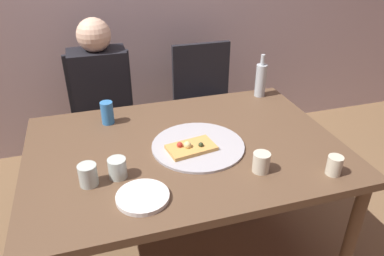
{
  "coord_description": "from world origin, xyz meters",
  "views": [
    {
      "loc": [
        -0.4,
        -1.43,
        1.66
      ],
      "look_at": [
        0.06,
        0.07,
        0.77
      ],
      "focal_mm": 34.1,
      "sensor_mm": 36.0,
      "label": 1
    }
  ],
  "objects_px": {
    "guest_in_sweater": "(103,104)",
    "tumbler_far": "(334,165)",
    "plate_stack": "(143,197)",
    "chair_right": "(206,98)",
    "short_glass": "(88,175)",
    "pizza_slice_last": "(191,147)",
    "tumbler_near": "(117,168)",
    "chair_left": "(104,112)",
    "wine_glass": "(261,162)",
    "pizza_tray": "(198,146)",
    "wine_bottle": "(261,80)",
    "dining_table": "(185,158)",
    "soda_can": "(107,113)"
  },
  "relations": [
    {
      "from": "guest_in_sweater",
      "to": "tumbler_far",
      "type": "bearing_deg",
      "value": 126.89
    },
    {
      "from": "plate_stack",
      "to": "chair_right",
      "type": "height_order",
      "value": "chair_right"
    },
    {
      "from": "chair_right",
      "to": "plate_stack",
      "type": "bearing_deg",
      "value": 61.2
    },
    {
      "from": "short_glass",
      "to": "pizza_slice_last",
      "type": "bearing_deg",
      "value": 13.7
    },
    {
      "from": "tumbler_near",
      "to": "chair_left",
      "type": "xyz_separation_m",
      "value": [
        0.01,
        1.07,
        -0.25
      ]
    },
    {
      "from": "wine_glass",
      "to": "guest_in_sweater",
      "type": "relative_size",
      "value": 0.08
    },
    {
      "from": "pizza_tray",
      "to": "guest_in_sweater",
      "type": "relative_size",
      "value": 0.38
    },
    {
      "from": "chair_left",
      "to": "wine_bottle",
      "type": "bearing_deg",
      "value": 152.48
    },
    {
      "from": "wine_bottle",
      "to": "tumbler_far",
      "type": "height_order",
      "value": "wine_bottle"
    },
    {
      "from": "tumbler_far",
      "to": "plate_stack",
      "type": "distance_m",
      "value": 0.81
    },
    {
      "from": "dining_table",
      "to": "wine_glass",
      "type": "height_order",
      "value": "wine_glass"
    },
    {
      "from": "tumbler_far",
      "to": "guest_in_sweater",
      "type": "bearing_deg",
      "value": 126.89
    },
    {
      "from": "short_glass",
      "to": "plate_stack",
      "type": "relative_size",
      "value": 0.44
    },
    {
      "from": "pizza_slice_last",
      "to": "tumbler_far",
      "type": "xyz_separation_m",
      "value": [
        0.53,
        -0.34,
        0.02
      ]
    },
    {
      "from": "pizza_slice_last",
      "to": "guest_in_sweater",
      "type": "relative_size",
      "value": 0.2
    },
    {
      "from": "wine_glass",
      "to": "chair_left",
      "type": "distance_m",
      "value": 1.37
    },
    {
      "from": "short_glass",
      "to": "soda_can",
      "type": "height_order",
      "value": "soda_can"
    },
    {
      "from": "pizza_slice_last",
      "to": "tumbler_far",
      "type": "bearing_deg",
      "value": -32.73
    },
    {
      "from": "tumbler_near",
      "to": "guest_in_sweater",
      "type": "relative_size",
      "value": 0.08
    },
    {
      "from": "wine_glass",
      "to": "pizza_tray",
      "type": "bearing_deg",
      "value": 127.38
    },
    {
      "from": "pizza_slice_last",
      "to": "tumbler_far",
      "type": "relative_size",
      "value": 2.78
    },
    {
      "from": "pizza_slice_last",
      "to": "dining_table",
      "type": "bearing_deg",
      "value": 100.73
    },
    {
      "from": "chair_left",
      "to": "chair_right",
      "type": "relative_size",
      "value": 1.0
    },
    {
      "from": "short_glass",
      "to": "wine_bottle",
      "type": "bearing_deg",
      "value": 29.64
    },
    {
      "from": "pizza_slice_last",
      "to": "chair_right",
      "type": "height_order",
      "value": "chair_right"
    },
    {
      "from": "dining_table",
      "to": "chair_left",
      "type": "height_order",
      "value": "chair_left"
    },
    {
      "from": "wine_glass",
      "to": "soda_can",
      "type": "relative_size",
      "value": 0.72
    },
    {
      "from": "wine_bottle",
      "to": "tumbler_far",
      "type": "relative_size",
      "value": 3.07
    },
    {
      "from": "guest_in_sweater",
      "to": "wine_glass",
      "type": "bearing_deg",
      "value": 119.1
    },
    {
      "from": "soda_can",
      "to": "pizza_slice_last",
      "type": "bearing_deg",
      "value": -49.23
    },
    {
      "from": "pizza_slice_last",
      "to": "chair_right",
      "type": "xyz_separation_m",
      "value": [
        0.41,
        0.98,
        -0.23
      ]
    },
    {
      "from": "tumbler_near",
      "to": "soda_can",
      "type": "xyz_separation_m",
      "value": [
        0.01,
        0.49,
        0.02
      ]
    },
    {
      "from": "short_glass",
      "to": "tumbler_near",
      "type": "bearing_deg",
      "value": 7.78
    },
    {
      "from": "wine_bottle",
      "to": "plate_stack",
      "type": "relative_size",
      "value": 1.26
    },
    {
      "from": "wine_bottle",
      "to": "chair_left",
      "type": "relative_size",
      "value": 0.29
    },
    {
      "from": "wine_bottle",
      "to": "wine_glass",
      "type": "distance_m",
      "value": 0.8
    },
    {
      "from": "soda_can",
      "to": "plate_stack",
      "type": "xyz_separation_m",
      "value": [
        0.07,
        -0.66,
        -0.05
      ]
    },
    {
      "from": "tumbler_near",
      "to": "wine_bottle",
      "type": "bearing_deg",
      "value": 31.97
    },
    {
      "from": "pizza_tray",
      "to": "dining_table",
      "type": "bearing_deg",
      "value": 152.08
    },
    {
      "from": "tumbler_far",
      "to": "soda_can",
      "type": "height_order",
      "value": "soda_can"
    },
    {
      "from": "dining_table",
      "to": "soda_can",
      "type": "bearing_deg",
      "value": 134.39
    },
    {
      "from": "tumbler_near",
      "to": "tumbler_far",
      "type": "xyz_separation_m",
      "value": [
        0.88,
        -0.24,
        -0.0
      ]
    },
    {
      "from": "pizza_slice_last",
      "to": "chair_left",
      "type": "bearing_deg",
      "value": 109.4
    },
    {
      "from": "tumbler_near",
      "to": "wine_glass",
      "type": "xyz_separation_m",
      "value": [
        0.59,
        -0.13,
        0.0
      ]
    },
    {
      "from": "pizza_slice_last",
      "to": "tumbler_near",
      "type": "relative_size",
      "value": 2.71
    },
    {
      "from": "dining_table",
      "to": "tumbler_near",
      "type": "relative_size",
      "value": 16.95
    },
    {
      "from": "pizza_slice_last",
      "to": "plate_stack",
      "type": "distance_m",
      "value": 0.38
    },
    {
      "from": "pizza_tray",
      "to": "chair_left",
      "type": "xyz_separation_m",
      "value": [
        -0.39,
        0.95,
        -0.22
      ]
    },
    {
      "from": "pizza_slice_last",
      "to": "guest_in_sweater",
      "type": "bearing_deg",
      "value": 112.63
    },
    {
      "from": "wine_glass",
      "to": "dining_table",
      "type": "bearing_deg",
      "value": 131.3
    }
  ]
}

